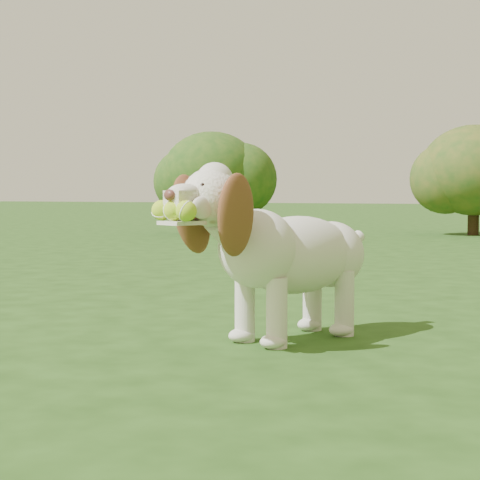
% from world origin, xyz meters
% --- Properties ---
extents(ground, '(80.00, 80.00, 0.00)m').
position_xyz_m(ground, '(0.00, 0.00, 0.00)').
color(ground, '#1F3F12').
rests_on(ground, ground).
extents(dog, '(0.61, 1.05, 0.70)m').
position_xyz_m(dog, '(-0.36, -0.23, 0.37)').
color(dog, silver).
rests_on(dog, ground).
extents(shrub_a, '(1.42, 1.42, 1.47)m').
position_xyz_m(shrub_a, '(-4.67, 6.96, 0.86)').
color(shrub_a, '#382314').
rests_on(shrub_a, ground).
extents(shrub_b, '(1.48, 1.48, 1.53)m').
position_xyz_m(shrub_b, '(-1.24, 8.25, 0.90)').
color(shrub_b, '#382314').
rests_on(shrub_b, ground).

